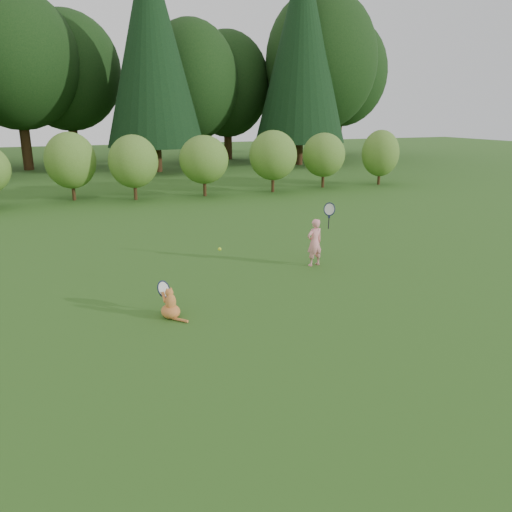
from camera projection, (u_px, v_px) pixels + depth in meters
name	position (u px, v px, depth m)	size (l,w,h in m)	color
ground	(262.00, 303.00, 9.57)	(100.00, 100.00, 0.00)	#245718
shrub_row	(140.00, 165.00, 20.72)	(28.00, 3.00, 2.80)	#487022
woodland_backdrop	(102.00, 38.00, 27.91)	(48.00, 10.00, 15.00)	black
child	(315.00, 241.00, 11.73)	(0.67, 0.45, 1.69)	pink
cat	(170.00, 302.00, 8.83)	(0.47, 0.84, 0.74)	#B47622
tennis_ball	(220.00, 249.00, 10.14)	(0.07, 0.07, 0.07)	#B4CD18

